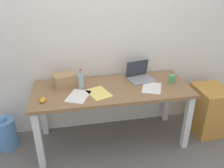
# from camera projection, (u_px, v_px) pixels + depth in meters

# --- Properties ---
(ground_plane) EXTENTS (8.00, 8.00, 0.00)m
(ground_plane) POSITION_uv_depth(u_px,v_px,m) (112.00, 139.00, 3.03)
(ground_plane) COLOR slate
(back_wall) EXTENTS (5.20, 0.08, 2.60)m
(back_wall) POSITION_uv_depth(u_px,v_px,m) (105.00, 33.00, 2.83)
(back_wall) COLOR silver
(back_wall) RESTS_ON ground
(desk) EXTENTS (1.83, 0.73, 0.76)m
(desk) POSITION_uv_depth(u_px,v_px,m) (112.00, 95.00, 2.74)
(desk) COLOR olive
(desk) RESTS_ON ground
(laptop_right) EXTENTS (0.35, 0.31, 0.22)m
(laptop_right) POSITION_uv_depth(u_px,v_px,m) (140.00, 76.00, 2.90)
(laptop_right) COLOR gray
(laptop_right) RESTS_ON desk
(beer_bottle) EXTENTS (0.06, 0.06, 0.23)m
(beer_bottle) POSITION_uv_depth(u_px,v_px,m) (81.00, 81.00, 2.66)
(beer_bottle) COLOR #99B7C1
(beer_bottle) RESTS_ON desk
(computer_mouse) EXTENTS (0.07, 0.11, 0.03)m
(computer_mouse) POSITION_uv_depth(u_px,v_px,m) (43.00, 100.00, 2.41)
(computer_mouse) COLOR gold
(computer_mouse) RESTS_ON desk
(cardboard_box) EXTENTS (0.27, 0.23, 0.15)m
(cardboard_box) POSITION_uv_depth(u_px,v_px,m) (64.00, 80.00, 2.72)
(cardboard_box) COLOR tan
(cardboard_box) RESTS_ON desk
(coffee_mug) EXTENTS (0.08, 0.08, 0.09)m
(coffee_mug) POSITION_uv_depth(u_px,v_px,m) (172.00, 79.00, 2.82)
(coffee_mug) COLOR #4C9E56
(coffee_mug) RESTS_ON desk
(paper_yellow_folder) EXTENTS (0.30, 0.35, 0.00)m
(paper_yellow_folder) POSITION_uv_depth(u_px,v_px,m) (99.00, 93.00, 2.58)
(paper_yellow_folder) COLOR #F4E06B
(paper_yellow_folder) RESTS_ON desk
(paper_sheet_front_left) EXTENTS (0.31, 0.36, 0.00)m
(paper_sheet_front_left) POSITION_uv_depth(u_px,v_px,m) (78.00, 96.00, 2.52)
(paper_sheet_front_left) COLOR white
(paper_sheet_front_left) RESTS_ON desk
(paper_sheet_front_right) EXTENTS (0.31, 0.36, 0.00)m
(paper_sheet_front_right) POSITION_uv_depth(u_px,v_px,m) (152.00, 88.00, 2.70)
(paper_sheet_front_right) COLOR white
(paper_sheet_front_right) RESTS_ON desk
(water_cooler_jug) EXTENTS (0.26, 0.26, 0.44)m
(water_cooler_jug) POSITION_uv_depth(u_px,v_px,m) (5.00, 133.00, 2.83)
(water_cooler_jug) COLOR #598CC6
(water_cooler_jug) RESTS_ON ground
(filing_cabinet) EXTENTS (0.40, 0.48, 0.64)m
(filing_cabinet) POSITION_uv_depth(u_px,v_px,m) (209.00, 110.00, 3.09)
(filing_cabinet) COLOR #C68938
(filing_cabinet) RESTS_ON ground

